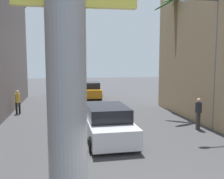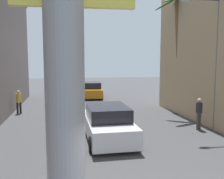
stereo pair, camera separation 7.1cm
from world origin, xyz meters
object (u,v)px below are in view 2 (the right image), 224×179
at_px(car_lead, 107,123).
at_px(car_far, 92,90).
at_px(pedestrian_far_left, 19,100).
at_px(pedestrian_mid_right, 199,111).
at_px(palm_tree_mid_right, 179,41).
at_px(street_lamp, 212,51).
at_px(neon_sign_pole, 64,32).

distance_m(car_lead, car_far, 13.95).
xyz_separation_m(car_lead, pedestrian_far_left, (-5.12, 6.76, 0.22)).
bearing_deg(car_far, pedestrian_mid_right, -72.30).
height_order(car_far, pedestrian_mid_right, pedestrian_mid_right).
bearing_deg(palm_tree_mid_right, street_lamp, -94.60).
xyz_separation_m(street_lamp, pedestrian_mid_right, (-0.45, 0.25, -3.17)).
bearing_deg(car_lead, palm_tree_mid_right, 39.97).
bearing_deg(car_far, pedestrian_far_left, -129.69).
bearing_deg(pedestrian_far_left, pedestrian_mid_right, -31.19).
relative_size(car_lead, palm_tree_mid_right, 0.60).
bearing_deg(pedestrian_mid_right, neon_sign_pole, -135.05).
xyz_separation_m(neon_sign_pole, car_far, (2.80, 20.38, -3.44)).
relative_size(car_lead, car_far, 1.01).
bearing_deg(neon_sign_pole, pedestrian_mid_right, 44.95).
relative_size(street_lamp, car_lead, 1.41).
bearing_deg(pedestrian_mid_right, pedestrian_far_left, 148.81).
distance_m(neon_sign_pole, car_lead, 7.57).
bearing_deg(neon_sign_pole, palm_tree_mid_right, 55.38).
height_order(car_lead, palm_tree_mid_right, palm_tree_mid_right).
bearing_deg(street_lamp, car_lead, -176.50).
bearing_deg(car_lead, neon_sign_pole, -106.98).
bearing_deg(palm_tree_mid_right, car_far, 119.45).
distance_m(neon_sign_pole, pedestrian_mid_right, 10.46).
bearing_deg(palm_tree_mid_right, neon_sign_pole, -124.62).
xyz_separation_m(pedestrian_far_left, pedestrian_mid_right, (10.20, -6.18, 0.03)).
bearing_deg(neon_sign_pole, car_lead, 73.02).
xyz_separation_m(street_lamp, pedestrian_far_left, (-10.65, 6.43, -3.20)).
bearing_deg(pedestrian_far_left, car_far, 50.31).
distance_m(car_far, pedestrian_far_left, 9.31).
distance_m(neon_sign_pole, car_far, 20.86).
height_order(neon_sign_pole, car_far, neon_sign_pole).
distance_m(street_lamp, palm_tree_mid_right, 4.71).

